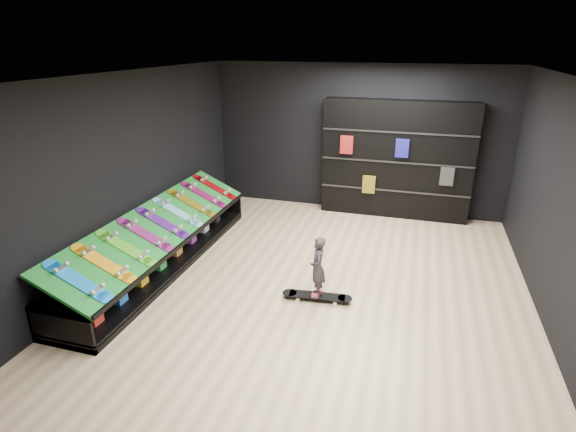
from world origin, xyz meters
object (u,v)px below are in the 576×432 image
(back_shelving, at_px, (396,160))
(floor_skateboard, at_px, (317,298))
(display_rack, at_px, (163,250))
(child, at_px, (317,278))

(back_shelving, xyz_separation_m, floor_skateboard, (-0.75, -3.68, -1.13))
(display_rack, xyz_separation_m, child, (2.64, -0.36, 0.10))
(back_shelving, xyz_separation_m, child, (-0.75, -3.68, -0.82))
(child, bearing_deg, back_shelving, 154.57)
(floor_skateboard, height_order, child, child)
(floor_skateboard, xyz_separation_m, child, (0.00, 0.00, 0.31))
(back_shelving, height_order, floor_skateboard, back_shelving)
(display_rack, xyz_separation_m, back_shelving, (3.39, 3.32, 0.92))
(back_shelving, relative_size, floor_skateboard, 2.99)
(floor_skateboard, bearing_deg, child, 0.00)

